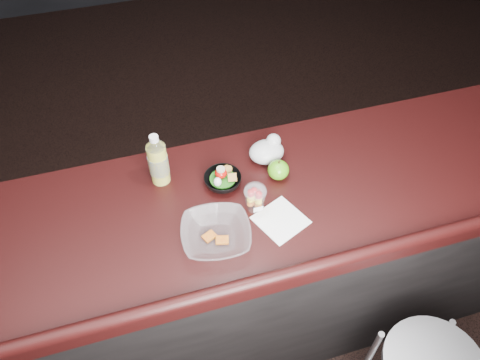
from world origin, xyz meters
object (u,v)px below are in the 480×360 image
snack_bowl (222,180)px  takeout_bowl (216,235)px  lemonade_bottle (158,162)px  fruit_cup (255,197)px  green_apple (278,170)px

snack_bowl → takeout_bowl: 0.26m
lemonade_bottle → snack_bowl: 0.25m
fruit_cup → takeout_bowl: (-0.17, -0.10, -0.03)m
lemonade_bottle → green_apple: bearing=-14.7°
fruit_cup → takeout_bowl: size_ratio=0.43×
lemonade_bottle → fruit_cup: lemonade_bottle is taller
fruit_cup → green_apple: bearing=42.3°
takeout_bowl → green_apple: bearing=35.6°
lemonade_bottle → snack_bowl: size_ratio=1.34×
green_apple → snack_bowl: (-0.22, 0.02, -0.01)m
takeout_bowl → lemonade_bottle: bearing=111.8°
snack_bowl → takeout_bowl: bearing=-110.1°
snack_bowl → green_apple: bearing=-6.0°
green_apple → snack_bowl: size_ratio=0.51×
fruit_cup → green_apple: 0.18m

